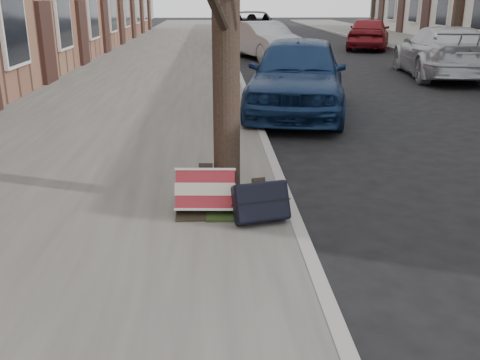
{
  "coord_description": "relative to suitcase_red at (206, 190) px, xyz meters",
  "views": [
    {
      "loc": [
        -2.06,
        -4.0,
        2.18
      ],
      "look_at": [
        -1.8,
        0.8,
        0.53
      ],
      "focal_mm": 40.0,
      "sensor_mm": 36.0,
      "label": 1
    }
  ],
  "objects": [
    {
      "name": "dirt_patch",
      "position": [
        0.13,
        0.16,
        -0.22
      ],
      "size": [
        0.85,
        0.85,
        0.02
      ],
      "primitive_type": "cube",
      "color": "black",
      "rests_on": "near_sidewalk"
    },
    {
      "name": "car_near_back",
      "position": [
        1.97,
        20.37,
        0.45
      ],
      "size": [
        3.14,
        5.92,
        1.59
      ],
      "primitive_type": "imported",
      "rotation": [
        0.0,
        0.0,
        -0.09
      ],
      "color": "#39383D",
      "rests_on": "ground"
    },
    {
      "name": "suitcase_red",
      "position": [
        0.0,
        0.0,
        0.0
      ],
      "size": [
        0.6,
        0.36,
        0.45
      ],
      "primitive_type": "cube",
      "rotation": [
        -0.42,
        0.0,
        -0.06
      ],
      "color": "maroon",
      "rests_on": "near_sidewalk"
    },
    {
      "name": "car_far_back",
      "position": [
        7.03,
        18.86,
        0.37
      ],
      "size": [
        2.97,
        4.5,
        1.42
      ],
      "primitive_type": "imported",
      "rotation": [
        0.0,
        0.0,
        2.8
      ],
      "color": "maroon",
      "rests_on": "ground"
    },
    {
      "name": "car_near_mid",
      "position": [
        2.07,
        15.24,
        0.32
      ],
      "size": [
        2.72,
        4.31,
        1.34
      ],
      "primitive_type": "imported",
      "rotation": [
        0.0,
        0.0,
        0.35
      ],
      "color": "#9EA0A5",
      "rests_on": "ground"
    },
    {
      "name": "car_far_front",
      "position": [
        6.64,
        10.14,
        0.37
      ],
      "size": [
        2.66,
        5.16,
        1.43
      ],
      "primitive_type": "imported",
      "rotation": [
        0.0,
        0.0,
        3.0
      ],
      "color": "#B0B2B7",
      "rests_on": "ground"
    },
    {
      "name": "ground",
      "position": [
        2.13,
        -1.04,
        -0.35
      ],
      "size": [
        120.0,
        120.0,
        0.0
      ],
      "primitive_type": "plane",
      "color": "black",
      "rests_on": "ground"
    },
    {
      "name": "near_sidewalk",
      "position": [
        -1.57,
        13.96,
        -0.29
      ],
      "size": [
        5.0,
        70.0,
        0.12
      ],
      "primitive_type": "cube",
      "color": "slate",
      "rests_on": "ground"
    },
    {
      "name": "car_near_front",
      "position": [
        1.76,
        5.35,
        0.41
      ],
      "size": [
        2.66,
        4.71,
        1.51
      ],
      "primitive_type": "imported",
      "rotation": [
        0.0,
        0.0,
        -0.21
      ],
      "color": "navy",
      "rests_on": "ground"
    },
    {
      "name": "suitcase_navy",
      "position": [
        0.53,
        -0.3,
        -0.02
      ],
      "size": [
        0.6,
        0.44,
        0.42
      ],
      "primitive_type": "cube",
      "rotation": [
        -0.42,
        0.0,
        0.25
      ],
      "color": "black",
      "rests_on": "near_sidewalk"
    }
  ]
}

